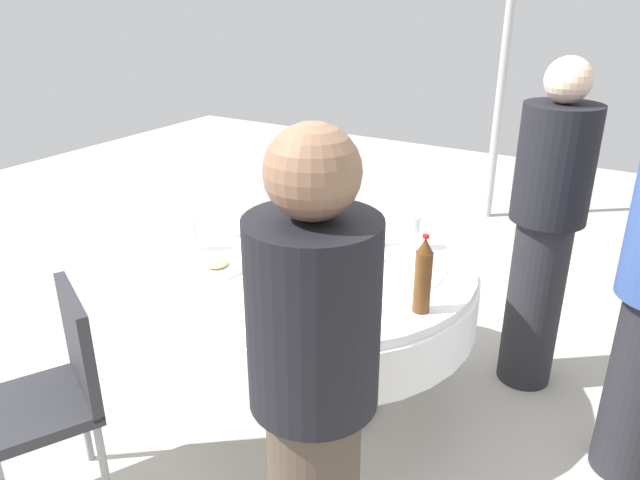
{
  "coord_description": "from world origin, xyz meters",
  "views": [
    {
      "loc": [
        -2.08,
        -1.25,
        1.87
      ],
      "look_at": [
        0.0,
        0.0,
        0.84
      ],
      "focal_mm": 34.19,
      "sensor_mm": 36.0,
      "label": 1
    }
  ],
  "objects": [
    {
      "name": "bottle_brown_left",
      "position": [
        -0.18,
        -0.55,
        0.88
      ],
      "size": [
        0.07,
        0.07,
        0.31
      ],
      "color": "#593314",
      "rests_on": "dining_table"
    },
    {
      "name": "bottle_green_east",
      "position": [
        0.19,
        -0.01,
        0.88
      ],
      "size": [
        0.07,
        0.07,
        0.3
      ],
      "color": "#2D6B38",
      "rests_on": "dining_table"
    },
    {
      "name": "bottle_clear_outer",
      "position": [
        -0.02,
        -0.02,
        0.89
      ],
      "size": [
        0.07,
        0.07,
        0.32
      ],
      "color": "silver",
      "rests_on": "dining_table"
    },
    {
      "name": "chair_south",
      "position": [
        -1.01,
        0.52,
        0.52
      ],
      "size": [
        0.54,
        0.54,
        0.87
      ],
      "rotation": [
        0.0,
        0.0,
        1.1
      ],
      "color": "#2D2D33",
      "rests_on": "ground_plane"
    },
    {
      "name": "plate_front",
      "position": [
        -0.32,
        -0.31,
        0.75
      ],
      "size": [
        0.23,
        0.23,
        0.02
      ],
      "color": "white",
      "rests_on": "dining_table"
    },
    {
      "name": "plate_north",
      "position": [
        -0.29,
        0.33,
        0.75
      ],
      "size": [
        0.23,
        0.23,
        0.04
      ],
      "color": "white",
      "rests_on": "dining_table"
    },
    {
      "name": "wine_glass_west",
      "position": [
        0.34,
        -0.29,
        0.86
      ],
      "size": [
        0.07,
        0.07,
        0.16
      ],
      "color": "white",
      "rests_on": "dining_table"
    },
    {
      "name": "person_east",
      "position": [
        0.7,
        -0.8,
        0.83
      ],
      "size": [
        0.34,
        0.34,
        1.59
      ],
      "rotation": [
        0.0,
        0.0,
        3.86
      ],
      "color": "#26262B",
      "rests_on": "ground_plane"
    },
    {
      "name": "ground_plane",
      "position": [
        0.0,
        0.0,
        0.0
      ],
      "size": [
        10.0,
        10.0,
        0.0
      ],
      "primitive_type": "plane",
      "color": "#B7B2A8"
    },
    {
      "name": "wine_glass_south",
      "position": [
        0.02,
        0.52,
        0.84
      ],
      "size": [
        0.07,
        0.07,
        0.14
      ],
      "color": "white",
      "rests_on": "dining_table"
    },
    {
      "name": "plate_inner",
      "position": [
        0.47,
        0.11,
        0.75
      ],
      "size": [
        0.22,
        0.22,
        0.04
      ],
      "color": "white",
      "rests_on": "dining_table"
    },
    {
      "name": "person_outer",
      "position": [
        -0.96,
        -0.56,
        0.84
      ],
      "size": [
        0.34,
        0.34,
        1.59
      ],
      "rotation": [
        0.0,
        0.0,
        2.1
      ],
      "color": "#4C3F33",
      "rests_on": "ground_plane"
    },
    {
      "name": "dining_table",
      "position": [
        0.0,
        0.0,
        0.59
      ],
      "size": [
        1.39,
        1.39,
        0.74
      ],
      "color": "white",
      "rests_on": "ground_plane"
    },
    {
      "name": "wine_glass_mid",
      "position": [
        -0.18,
        0.55,
        0.85
      ],
      "size": [
        0.07,
        0.07,
        0.15
      ],
      "color": "white",
      "rests_on": "dining_table"
    },
    {
      "name": "fork_left",
      "position": [
        0.11,
        -0.52,
        0.74
      ],
      "size": [
        0.18,
        0.02,
        0.0
      ],
      "primitive_type": "cube",
      "rotation": [
        0.0,
        0.0,
        0.04
      ],
      "color": "silver",
      "rests_on": "dining_table"
    },
    {
      "name": "tent_pole_main",
      "position": [
        2.92,
        0.07,
        1.32
      ],
      "size": [
        0.07,
        0.07,
        2.65
      ],
      "primitive_type": "cylinder",
      "color": "#B2B5B7",
      "rests_on": "ground_plane"
    },
    {
      "name": "wine_glass_right",
      "position": [
        0.12,
        0.36,
        0.84
      ],
      "size": [
        0.06,
        0.06,
        0.13
      ],
      "color": "white",
      "rests_on": "dining_table"
    },
    {
      "name": "chair_mid",
      "position": [
        1.12,
        0.66,
        0.52
      ],
      "size": [
        0.55,
        0.55,
        0.87
      ],
      "rotation": [
        0.0,
        0.0,
        -1.04
      ],
      "color": "#2D2D33",
      "rests_on": "ground_plane"
    }
  ]
}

